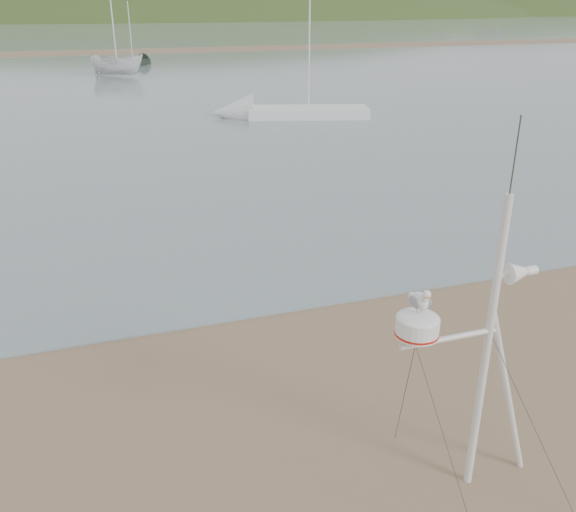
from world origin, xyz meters
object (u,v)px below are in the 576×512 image
object	(u,v)px
mast_rig	(476,411)
sailboat_white_near	(265,112)
sailboat_dark_mid	(140,62)
boat_white	(115,47)

from	to	relation	value
mast_rig	sailboat_white_near	world-z (taller)	sailboat_white_near
mast_rig	sailboat_dark_mid	size ratio (longest dim) A/B	0.77
boat_white	sailboat_dark_mid	size ratio (longest dim) A/B	0.74
sailboat_dark_mid	boat_white	bearing A→B (deg)	-107.03
sailboat_white_near	boat_white	bearing A→B (deg)	104.66
boat_white	mast_rig	bearing A→B (deg)	-153.17
mast_rig	sailboat_white_near	xyz separation A→B (m)	(4.97, 25.08, -0.80)
sailboat_dark_mid	sailboat_white_near	bearing A→B (deg)	-84.30
mast_rig	boat_white	size ratio (longest dim) A/B	1.05
boat_white	sailboat_white_near	xyz separation A→B (m)	(5.61, -21.43, -1.90)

